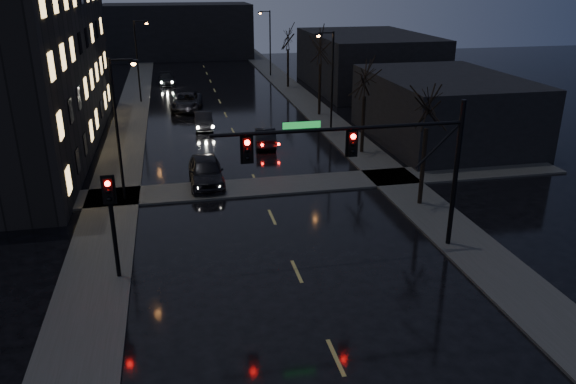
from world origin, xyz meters
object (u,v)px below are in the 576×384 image
oncoming_car_b (204,120)px  lead_car (265,137)px  oncoming_car_a (206,171)px  oncoming_car_c (187,102)px  oncoming_car_d (167,79)px

oncoming_car_b → lead_car: (4.20, -6.12, 0.01)m
oncoming_car_a → oncoming_car_b: bearing=86.9°
oncoming_car_a → oncoming_car_c: bearing=91.0°
oncoming_car_b → oncoming_car_d: (-2.88, 21.25, -0.03)m
oncoming_car_a → oncoming_car_b: size_ratio=1.22×
oncoming_car_c → oncoming_car_d: 14.05m
oncoming_car_b → lead_car: size_ratio=0.98×
oncoming_car_b → lead_car: 7.42m
oncoming_car_d → lead_car: (7.08, -27.37, 0.04)m
oncoming_car_a → oncoming_car_d: bearing=93.5°
oncoming_car_d → lead_car: bearing=-78.2°
oncoming_car_b → oncoming_car_c: bearing=99.9°
oncoming_car_b → oncoming_car_c: size_ratio=0.73×
lead_car → oncoming_car_a: bearing=63.8°
oncoming_car_b → oncoming_car_c: 7.40m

